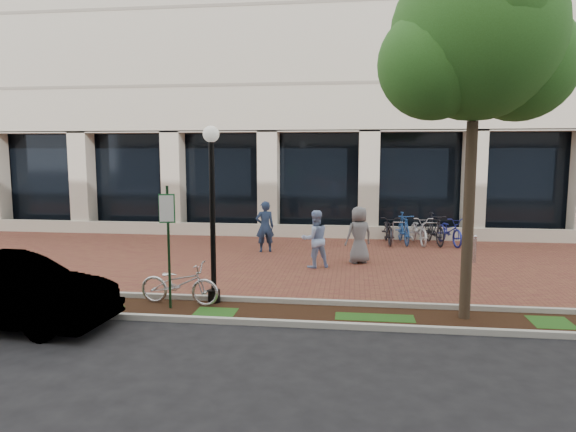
# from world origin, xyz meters

# --- Properties ---
(ground) EXTENTS (120.00, 120.00, 0.00)m
(ground) POSITION_xyz_m (0.00, 0.00, 0.00)
(ground) COLOR black
(ground) RESTS_ON ground
(brick_plaza) EXTENTS (40.00, 9.00, 0.01)m
(brick_plaza) POSITION_xyz_m (0.00, 0.00, 0.01)
(brick_plaza) COLOR brown
(brick_plaza) RESTS_ON ground
(planting_strip) EXTENTS (40.00, 1.50, 0.01)m
(planting_strip) POSITION_xyz_m (0.00, -5.25, 0.01)
(planting_strip) COLOR black
(planting_strip) RESTS_ON ground
(curb_plaza_side) EXTENTS (40.00, 0.12, 0.12)m
(curb_plaza_side) POSITION_xyz_m (0.00, -4.50, 0.06)
(curb_plaza_side) COLOR #ADADA3
(curb_plaza_side) RESTS_ON ground
(curb_street_side) EXTENTS (40.00, 0.12, 0.12)m
(curb_street_side) POSITION_xyz_m (0.00, -6.00, 0.06)
(curb_street_side) COLOR #ADADA3
(curb_street_side) RESTS_ON ground
(near_office_building) EXTENTS (40.00, 12.12, 16.00)m
(near_office_building) POSITION_xyz_m (0.00, 10.47, 10.05)
(near_office_building) COLOR beige
(near_office_building) RESTS_ON ground
(parking_sign) EXTENTS (0.34, 0.07, 2.68)m
(parking_sign) POSITION_xyz_m (-2.50, -5.19, 1.68)
(parking_sign) COLOR #13351A
(parking_sign) RESTS_ON ground
(lamppost) EXTENTS (0.36, 0.36, 3.95)m
(lamppost) POSITION_xyz_m (-1.67, -4.64, 2.24)
(lamppost) COLOR black
(lamppost) RESTS_ON ground
(street_tree) EXTENTS (3.92, 3.26, 7.24)m
(street_tree) POSITION_xyz_m (3.75, -5.02, 5.40)
(street_tree) COLOR #403125
(street_tree) RESTS_ON ground
(locked_bicycle) EXTENTS (1.88, 0.80, 0.96)m
(locked_bicycle) POSITION_xyz_m (-2.40, -4.86, 0.48)
(locked_bicycle) COLOR silver
(locked_bicycle) RESTS_ON ground
(pedestrian_left) EXTENTS (0.74, 0.61, 1.74)m
(pedestrian_left) POSITION_xyz_m (-1.54, 1.34, 0.87)
(pedestrian_left) COLOR #1F2F4E
(pedestrian_left) RESTS_ON ground
(pedestrian_mid) EXTENTS (1.01, 0.92, 1.70)m
(pedestrian_mid) POSITION_xyz_m (0.32, -0.79, 0.85)
(pedestrian_mid) COLOR #93ACDB
(pedestrian_mid) RESTS_ON ground
(pedestrian_right) EXTENTS (1.01, 0.90, 1.75)m
(pedestrian_right) POSITION_xyz_m (1.60, -0.03, 0.87)
(pedestrian_right) COLOR slate
(pedestrian_right) RESTS_ON ground
(bollard) EXTENTS (0.12, 0.12, 0.88)m
(bollard) POSITION_xyz_m (5.12, 0.43, 0.45)
(bollard) COLOR #B6B6BB
(bollard) RESTS_ON ground
(bike_rack_cluster) EXTENTS (3.20, 2.10, 1.16)m
(bike_rack_cluster) POSITION_xyz_m (3.82, 3.53, 0.54)
(bike_rack_cluster) COLOR black
(bike_rack_cluster) RESTS_ON ground
(sedan_near_curb) EXTENTS (4.29, 1.74, 1.39)m
(sedan_near_curb) POSITION_xyz_m (-5.24, -6.67, 0.69)
(sedan_near_curb) COLOR silver
(sedan_near_curb) RESTS_ON ground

